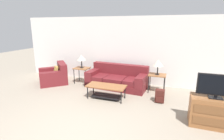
{
  "coord_description": "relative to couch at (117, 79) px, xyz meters",
  "views": [
    {
      "loc": [
        1.9,
        -2.66,
        2.25
      ],
      "look_at": [
        -0.02,
        2.69,
        0.8
      ],
      "focal_mm": 28.0,
      "sensor_mm": 36.0,
      "label": 1
    }
  ],
  "objects": [
    {
      "name": "backpack",
      "position": [
        1.63,
        -0.86,
        -0.1
      ],
      "size": [
        0.27,
        0.29,
        0.39
      ],
      "color": "#4C1E19",
      "rests_on": "ground_plane"
    },
    {
      "name": "side_table_left",
      "position": [
        -1.46,
        -0.04,
        0.27
      ],
      "size": [
        0.58,
        0.47,
        0.63
      ],
      "color": "#935B33",
      "rests_on": "ground_plane"
    },
    {
      "name": "table_lamp_left",
      "position": [
        -1.46,
        -0.04,
        0.73
      ],
      "size": [
        0.36,
        0.36,
        0.51
      ],
      "color": "black",
      "rests_on": "side_table_left"
    },
    {
      "name": "ground_plane",
      "position": [
        0.04,
        -3.29,
        -0.29
      ],
      "size": [
        24.0,
        24.0,
        0.0
      ],
      "primitive_type": "plane",
      "color": "gray"
    },
    {
      "name": "table_lamp_right",
      "position": [
        1.45,
        -0.04,
        0.73
      ],
      "size": [
        0.36,
        0.36,
        0.51
      ],
      "color": "black",
      "rests_on": "side_table_right"
    },
    {
      "name": "side_table_right",
      "position": [
        1.45,
        -0.04,
        0.27
      ],
      "size": [
        0.58,
        0.47,
        0.63
      ],
      "color": "#935B33",
      "rests_on": "ground_plane"
    },
    {
      "name": "couch",
      "position": [
        0.0,
        0.0,
        0.0
      ],
      "size": [
        2.26,
        1.12,
        0.82
      ],
      "color": "maroon",
      "rests_on": "ground_plane"
    },
    {
      "name": "wall_back",
      "position": [
        0.04,
        0.66,
        1.01
      ],
      "size": [
        8.93,
        0.06,
        2.6
      ],
      "color": "white",
      "rests_on": "ground_plane"
    },
    {
      "name": "tv_console",
      "position": [
        2.88,
        -1.79,
        0.05
      ],
      "size": [
        1.0,
        0.51,
        0.68
      ],
      "color": "#935B33",
      "rests_on": "ground_plane"
    },
    {
      "name": "coffee_table",
      "position": [
        0.02,
        -1.16,
        0.03
      ],
      "size": [
        1.22,
        0.54,
        0.43
      ],
      "color": "#935B33",
      "rests_on": "ground_plane"
    },
    {
      "name": "armchair",
      "position": [
        -2.53,
        -0.4,
        -0.01
      ],
      "size": [
        1.46,
        1.46,
        0.8
      ],
      "color": "maroon",
      "rests_on": "ground_plane"
    },
    {
      "name": "television",
      "position": [
        2.88,
        -1.79,
        0.69
      ],
      "size": [
        0.82,
        0.2,
        0.55
      ],
      "color": "black",
      "rests_on": "tv_console"
    }
  ]
}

